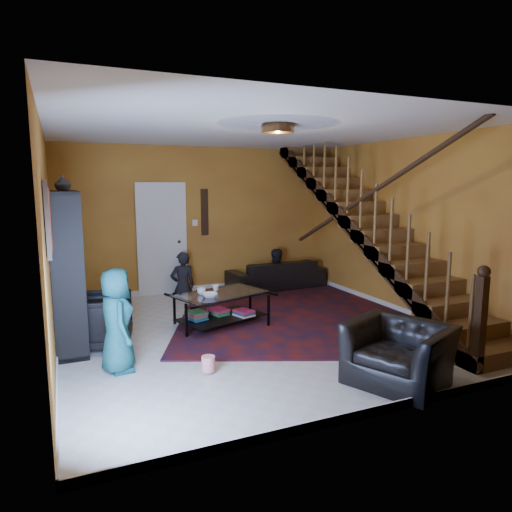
# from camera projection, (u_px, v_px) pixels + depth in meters

# --- Properties ---
(floor) EXTENTS (5.50, 5.50, 0.00)m
(floor) POSITION_uv_depth(u_px,v_px,m) (252.00, 330.00, 6.59)
(floor) COLOR beige
(floor) RESTS_ON ground
(room) EXTENTS (5.50, 5.50, 5.50)m
(room) POSITION_uv_depth(u_px,v_px,m) (143.00, 313.00, 7.27)
(room) COLOR #B88429
(room) RESTS_ON ground
(staircase) EXTENTS (0.95, 5.02, 3.18)m
(staircase) POSITION_uv_depth(u_px,v_px,m) (375.00, 228.00, 7.21)
(staircase) COLOR brown
(staircase) RESTS_ON floor
(bookshelf) EXTENTS (0.35, 1.80, 2.00)m
(bookshelf) POSITION_uv_depth(u_px,v_px,m) (68.00, 270.00, 6.04)
(bookshelf) COLOR black
(bookshelf) RESTS_ON floor
(door) EXTENTS (0.82, 0.05, 2.05)m
(door) POSITION_uv_depth(u_px,v_px,m) (162.00, 241.00, 8.63)
(door) COLOR silver
(door) RESTS_ON floor
(framed_picture) EXTENTS (0.04, 0.74, 0.74)m
(framed_picture) POSITION_uv_depth(u_px,v_px,m) (48.00, 218.00, 4.50)
(framed_picture) COLOR #94361B
(framed_picture) RESTS_ON room
(wall_hanging) EXTENTS (0.14, 0.03, 0.90)m
(wall_hanging) POSITION_uv_depth(u_px,v_px,m) (205.00, 212.00, 8.89)
(wall_hanging) COLOR black
(wall_hanging) RESTS_ON room
(ceiling_fixture) EXTENTS (0.40, 0.40, 0.10)m
(ceiling_fixture) POSITION_uv_depth(u_px,v_px,m) (278.00, 129.00, 5.45)
(ceiling_fixture) COLOR #3F2814
(ceiling_fixture) RESTS_ON room
(rug) EXTENTS (5.09, 5.37, 0.02)m
(rug) POSITION_uv_depth(u_px,v_px,m) (298.00, 311.00, 7.53)
(rug) COLOR #49100D
(rug) RESTS_ON floor
(sofa) EXTENTS (1.99, 0.87, 0.57)m
(sofa) POSITION_uv_depth(u_px,v_px,m) (276.00, 274.00, 9.22)
(sofa) COLOR black
(sofa) RESTS_ON floor
(armchair_left) EXTENTS (0.90, 0.88, 0.70)m
(armchair_left) POSITION_uv_depth(u_px,v_px,m) (101.00, 321.00, 5.86)
(armchair_left) COLOR black
(armchair_left) RESTS_ON floor
(armchair_right) EXTENTS (1.20, 1.26, 0.64)m
(armchair_right) POSITION_uv_depth(u_px,v_px,m) (399.00, 354.00, 4.79)
(armchair_right) COLOR black
(armchair_right) RESTS_ON floor
(person_adult_a) EXTENTS (0.49, 0.34, 1.30)m
(person_adult_a) POSITION_uv_depth(u_px,v_px,m) (183.00, 286.00, 8.53)
(person_adult_a) COLOR black
(person_adult_a) RESTS_ON sofa
(person_adult_b) EXTENTS (0.62, 0.49, 1.25)m
(person_adult_b) POSITION_uv_depth(u_px,v_px,m) (275.00, 279.00, 9.29)
(person_adult_b) COLOR black
(person_adult_b) RESTS_ON sofa
(person_child) EXTENTS (0.42, 0.60, 1.18)m
(person_child) POSITION_uv_depth(u_px,v_px,m) (117.00, 320.00, 5.05)
(person_child) COLOR #1A6462
(person_child) RESTS_ON armchair_left
(coffee_table) EXTENTS (1.47, 1.13, 0.49)m
(coffee_table) POSITION_uv_depth(u_px,v_px,m) (221.00, 307.00, 6.76)
(coffee_table) COLOR black
(coffee_table) RESTS_ON floor
(cup_a) EXTENTS (0.16, 0.16, 0.10)m
(cup_a) POSITION_uv_depth(u_px,v_px,m) (201.00, 291.00, 6.65)
(cup_a) COLOR #999999
(cup_a) RESTS_ON coffee_table
(cup_b) EXTENTS (0.13, 0.13, 0.09)m
(cup_b) POSITION_uv_depth(u_px,v_px,m) (216.00, 288.00, 6.86)
(cup_b) COLOR #999999
(cup_b) RESTS_ON coffee_table
(bowl) EXTENTS (0.28, 0.28, 0.06)m
(bowl) POSITION_uv_depth(u_px,v_px,m) (210.00, 295.00, 6.49)
(bowl) COLOR #999999
(bowl) RESTS_ON coffee_table
(vase) EXTENTS (0.18, 0.18, 0.19)m
(vase) POSITION_uv_depth(u_px,v_px,m) (63.00, 183.00, 5.42)
(vase) COLOR #999999
(vase) RESTS_ON bookshelf
(popcorn_bucket) EXTENTS (0.20, 0.20, 0.17)m
(popcorn_bucket) POSITION_uv_depth(u_px,v_px,m) (208.00, 364.00, 5.07)
(popcorn_bucket) COLOR red
(popcorn_bucket) RESTS_ON rug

